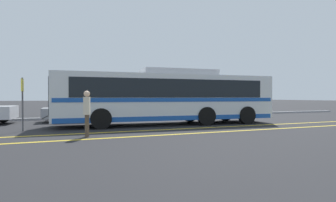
{
  "coord_description": "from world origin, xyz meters",
  "views": [
    {
      "loc": [
        -4.97,
        -14.13,
        1.52
      ],
      "look_at": [
        0.3,
        -0.46,
        1.31
      ],
      "focal_mm": 28.0,
      "sensor_mm": 36.0,
      "label": 1
    }
  ],
  "objects": [
    {
      "name": "lane_strip_0",
      "position": [
        0.3,
        -2.66,
        0.0
      ],
      "size": [
        31.95,
        0.2,
        0.01
      ],
      "primitive_type": "cube",
      "rotation": [
        0.0,
        0.0,
        1.57
      ],
      "color": "gold",
      "rests_on": "ground_plane"
    },
    {
      "name": "curb_strip",
      "position": [
        0.3,
        5.07,
        0.07
      ],
      "size": [
        39.95,
        0.36,
        0.15
      ],
      "primitive_type": "cube",
      "color": "#99999E",
      "rests_on": "ground_plane"
    },
    {
      "name": "transit_bus",
      "position": [
        0.32,
        -0.46,
        1.57
      ],
      "size": [
        12.38,
        3.29,
        3.06
      ],
      "rotation": [
        0.0,
        0.0,
        1.5
      ],
      "color": "silver",
      "rests_on": "ground_plane"
    },
    {
      "name": "pedestrian_0",
      "position": [
        -4.27,
        -3.69,
        1.01
      ],
      "size": [
        0.29,
        0.45,
        1.77
      ],
      "rotation": [
        0.0,
        0.0,
        4.53
      ],
      "color": "brown",
      "rests_on": "ground_plane"
    },
    {
      "name": "parked_car_1",
      "position": [
        -4.06,
        3.27,
        0.73
      ],
      "size": [
        4.73,
        1.93,
        1.46
      ],
      "rotation": [
        0.0,
        0.0,
        -1.58
      ],
      "color": "#9E9EA3",
      "rests_on": "ground_plane"
    },
    {
      "name": "bus_stop_sign",
      "position": [
        -6.83,
        -0.94,
        1.51
      ],
      "size": [
        0.07,
        0.4,
        2.39
      ],
      "rotation": [
        0.0,
        0.0,
        1.5
      ],
      "color": "#59595E",
      "rests_on": "ground_plane"
    },
    {
      "name": "ground_plane",
      "position": [
        0.0,
        0.0,
        0.0
      ],
      "size": [
        220.0,
        220.0,
        0.0
      ],
      "primitive_type": "plane",
      "color": "#262628"
    },
    {
      "name": "lane_strip_1",
      "position": [
        0.3,
        -4.28,
        0.0
      ],
      "size": [
        31.95,
        0.2,
        0.01
      ],
      "primitive_type": "cube",
      "rotation": [
        0.0,
        0.0,
        1.57
      ],
      "color": "gold",
      "rests_on": "ground_plane"
    }
  ]
}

